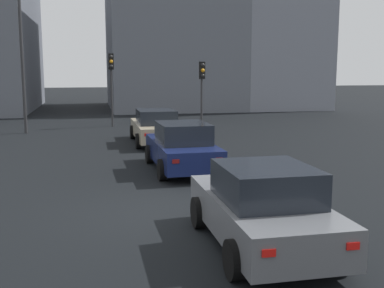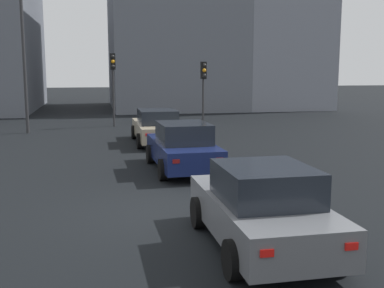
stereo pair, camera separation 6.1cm
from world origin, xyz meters
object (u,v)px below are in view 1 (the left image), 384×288
object	(u,v)px
car_navy_left_second	(182,147)
traffic_light_near_right	(202,81)
street_lamp_kerbside	(21,36)
car_beige_left_lead	(156,127)
traffic_light_near_left	(111,74)
car_grey_left_third	(262,208)

from	to	relation	value
car_navy_left_second	traffic_light_near_right	distance (m)	10.23
car_navy_left_second	street_lamp_kerbside	bearing A→B (deg)	29.00
car_beige_left_lead	street_lamp_kerbside	world-z (taller)	street_lamp_kerbside
car_navy_left_second	car_beige_left_lead	bearing A→B (deg)	-0.54
car_beige_left_lead	traffic_light_near_left	bearing A→B (deg)	13.74
car_navy_left_second	car_grey_left_third	bearing A→B (deg)	-179.80
car_beige_left_lead	traffic_light_near_right	world-z (taller)	traffic_light_near_right
car_beige_left_lead	car_grey_left_third	world-z (taller)	car_grey_left_third
car_grey_left_third	car_navy_left_second	bearing A→B (deg)	1.36
car_beige_left_lead	street_lamp_kerbside	bearing A→B (deg)	52.64
car_grey_left_third	traffic_light_near_left	distance (m)	19.62
car_beige_left_lead	car_grey_left_third	bearing A→B (deg)	-178.76
car_navy_left_second	street_lamp_kerbside	xyz separation A→B (m)	(10.53, 6.11, 4.14)
car_navy_left_second	traffic_light_near_right	world-z (taller)	traffic_light_near_right
car_navy_left_second	street_lamp_kerbside	size ratio (longest dim) A/B	0.52
car_grey_left_third	traffic_light_near_right	distance (m)	16.88
car_beige_left_lead	car_navy_left_second	size ratio (longest dim) A/B	1.08
traffic_light_near_left	traffic_light_near_right	xyz separation A→B (m)	(-2.87, -4.56, -0.34)
car_grey_left_third	traffic_light_near_left	world-z (taller)	traffic_light_near_left
car_beige_left_lead	traffic_light_near_left	size ratio (longest dim) A/B	1.15
car_grey_left_third	traffic_light_near_left	bearing A→B (deg)	5.36
car_beige_left_lead	street_lamp_kerbside	xyz separation A→B (m)	(4.66, 6.05, 4.17)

